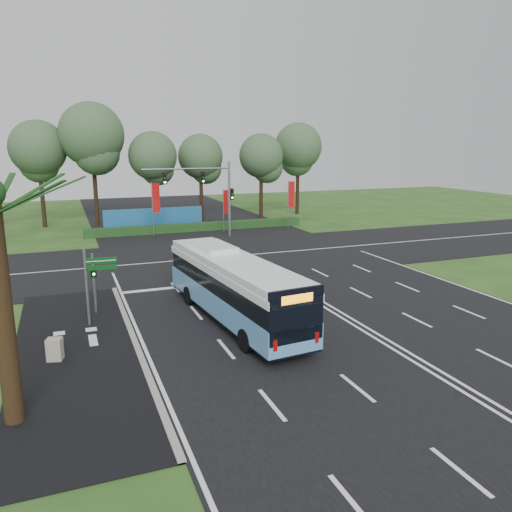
{
  "coord_description": "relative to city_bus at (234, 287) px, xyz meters",
  "views": [
    {
      "loc": [
        -12.57,
        -23.91,
        8.51
      ],
      "look_at": [
        -2.51,
        2.0,
        2.3
      ],
      "focal_mm": 35.0,
      "sensor_mm": 36.0,
      "label": 1
    }
  ],
  "objects": [
    {
      "name": "ground",
      "position": [
        5.12,
        1.69,
        -1.72
      ],
      "size": [
        120.0,
        120.0,
        0.0
      ],
      "primitive_type": "plane",
      "color": "#254818",
      "rests_on": "ground"
    },
    {
      "name": "road_main",
      "position": [
        5.12,
        1.69,
        -1.7
      ],
      "size": [
        20.0,
        120.0,
        0.04
      ],
      "primitive_type": "cube",
      "color": "black",
      "rests_on": "ground"
    },
    {
      "name": "road_cross",
      "position": [
        5.12,
        13.69,
        -1.69
      ],
      "size": [
        120.0,
        14.0,
        0.05
      ],
      "primitive_type": "cube",
      "color": "black",
      "rests_on": "ground"
    },
    {
      "name": "bike_path",
      "position": [
        -7.38,
        -1.31,
        -1.69
      ],
      "size": [
        5.0,
        18.0,
        0.06
      ],
      "primitive_type": "cube",
      "color": "black",
      "rests_on": "ground"
    },
    {
      "name": "kerb_strip",
      "position": [
        -4.98,
        -1.31,
        -1.66
      ],
      "size": [
        0.25,
        18.0,
        0.12
      ],
      "primitive_type": "cube",
      "color": "gray",
      "rests_on": "ground"
    },
    {
      "name": "city_bus",
      "position": [
        0.0,
        0.0,
        0.0
      ],
      "size": [
        3.61,
        12.08,
        3.41
      ],
      "rotation": [
        0.0,
        0.0,
        0.1
      ],
      "color": "#538EC2",
      "rests_on": "ground"
    },
    {
      "name": "pedestrian_signal",
      "position": [
        -6.28,
        3.53,
        0.01
      ],
      "size": [
        0.28,
        0.41,
        3.16
      ],
      "rotation": [
        0.0,
        0.0,
        -0.24
      ],
      "color": "gray",
      "rests_on": "ground"
    },
    {
      "name": "street_sign",
      "position": [
        -6.38,
        1.77,
        0.72
      ],
      "size": [
        1.5,
        0.17,
        3.85
      ],
      "rotation": [
        0.0,
        0.0,
        -0.05
      ],
      "color": "gray",
      "rests_on": "ground"
    },
    {
      "name": "utility_cabinet",
      "position": [
        -8.22,
        -1.9,
        -1.24
      ],
      "size": [
        0.69,
        0.62,
        0.96
      ],
      "primitive_type": "cube",
      "rotation": [
        0.0,
        0.0,
        -0.28
      ],
      "color": "#B0A88E",
      "rests_on": "ground"
    },
    {
      "name": "banner_flag_left",
      "position": [
        0.63,
        24.75,
        1.6
      ],
      "size": [
        0.76,
        0.08,
        5.13
      ],
      "rotation": [
        0.0,
        0.0,
        0.01
      ],
      "color": "gray",
      "rests_on": "ground"
    },
    {
      "name": "banner_flag_mid",
      "position": [
        7.47,
        24.47,
        1.08
      ],
      "size": [
        0.63,
        0.1,
        4.27
      ],
      "rotation": [
        0.0,
        0.0,
        0.08
      ],
      "color": "gray",
      "rests_on": "ground"
    },
    {
      "name": "banner_flag_right",
      "position": [
        14.29,
        24.02,
        1.51
      ],
      "size": [
        0.74,
        0.08,
        4.98
      ],
      "rotation": [
        0.0,
        0.0,
        0.01
      ],
      "color": "gray",
      "rests_on": "ground"
    },
    {
      "name": "traffic_light_gantry",
      "position": [
        5.33,
        22.19,
        2.94
      ],
      "size": [
        8.41,
        0.28,
        7.0
      ],
      "color": "gray",
      "rests_on": "ground"
    },
    {
      "name": "hedge",
      "position": [
        5.12,
        26.19,
        -1.32
      ],
      "size": [
        22.0,
        1.2,
        0.8
      ],
      "primitive_type": "cube",
      "color": "#133514",
      "rests_on": "ground"
    },
    {
      "name": "blue_hoarding",
      "position": [
        1.12,
        28.69,
        -0.62
      ],
      "size": [
        10.0,
        0.3,
        2.2
      ],
      "primitive_type": "cube",
      "color": "#1A5B92",
      "rests_on": "ground"
    },
    {
      "name": "eucalyptus_row",
      "position": [
        1.5,
        33.25,
        6.37
      ],
      "size": [
        42.02,
        7.87,
        12.85
      ],
      "color": "black",
      "rests_on": "ground"
    }
  ]
}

